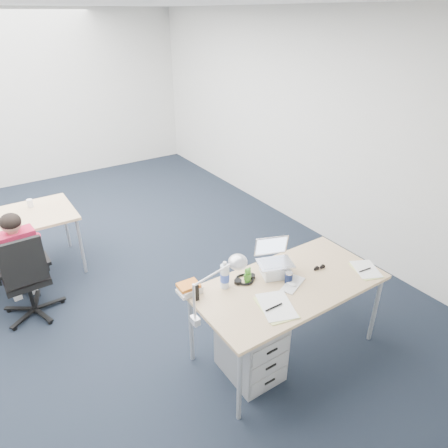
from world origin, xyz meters
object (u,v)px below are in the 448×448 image
object	(u,v)px
headphones	(245,279)
far_cup	(30,203)
seated_person	(19,261)
book_stack	(189,288)
drawer_pedestal_near	(250,347)
sunglasses	(319,268)
wireless_keyboard	(293,284)
bear_figurine	(248,275)
silver_laptop	(276,259)
can_koozie	(289,278)
desk_lamp	(211,291)
office_chair	(30,293)
water_bottle	(225,275)
desk_near	(289,288)
computer_mouse	(291,284)
cordless_phone	(196,292)

from	to	relation	value
headphones	far_cup	world-z (taller)	far_cup
seated_person	book_stack	bearing A→B (deg)	-61.77
drawer_pedestal_near	sunglasses	xyz separation A→B (m)	(0.77, 0.04, 0.47)
wireless_keyboard	bear_figurine	distance (m)	0.38
seated_person	silver_laptop	world-z (taller)	seated_person
drawer_pedestal_near	bear_figurine	distance (m)	0.59
silver_laptop	can_koozie	xyz separation A→B (m)	(0.02, -0.15, -0.10)
headphones	sunglasses	xyz separation A→B (m)	(0.64, -0.23, -0.00)
seated_person	desk_lamp	distance (m)	2.21
office_chair	wireless_keyboard	size ratio (longest dim) A/B	3.60
can_koozie	sunglasses	xyz separation A→B (m)	(0.36, 0.00, -0.04)
water_bottle	wireless_keyboard	bearing A→B (deg)	-30.93
headphones	book_stack	world-z (taller)	book_stack
office_chair	wireless_keyboard	xyz separation A→B (m)	(1.79, -1.78, 0.47)
desk_near	silver_laptop	xyz separation A→B (m)	(-0.02, 0.16, 0.20)
desk_near	wireless_keyboard	world-z (taller)	wireless_keyboard
silver_laptop	computer_mouse	world-z (taller)	silver_laptop
desk_near	wireless_keyboard	bearing A→B (deg)	-77.43
headphones	desk_lamp	xyz separation A→B (m)	(-0.46, -0.22, 0.22)
silver_laptop	bear_figurine	xyz separation A→B (m)	(-0.26, 0.04, -0.08)
computer_mouse	can_koozie	distance (m)	0.05
desk_near	cordless_phone	size ratio (longest dim) A/B	10.85
sunglasses	desk_lamp	size ratio (longest dim) A/B	0.25
silver_laptop	desk_lamp	bearing A→B (deg)	-147.90
office_chair	computer_mouse	xyz separation A→B (m)	(1.78, -1.78, 0.48)
seated_person	computer_mouse	world-z (taller)	seated_person
desk_near	wireless_keyboard	distance (m)	0.06
sunglasses	far_cup	size ratio (longest dim) A/B	1.27
bear_figurine	sunglasses	distance (m)	0.67
computer_mouse	silver_laptop	bearing A→B (deg)	81.48
seated_person	drawer_pedestal_near	world-z (taller)	seated_person
bear_figurine	far_cup	xyz separation A→B (m)	(-1.22, 2.54, -0.02)
desk_lamp	silver_laptop	bearing A→B (deg)	12.64
water_bottle	bear_figurine	xyz separation A→B (m)	(0.19, -0.05, -0.05)
bear_figurine	book_stack	bearing A→B (deg)	174.53
bear_figurine	can_koozie	bearing A→B (deg)	-24.00
seated_person	wireless_keyboard	xyz separation A→B (m)	(1.80, -1.94, 0.18)
water_bottle	book_stack	size ratio (longest dim) A/B	1.33
water_bottle	sunglasses	distance (m)	0.87
silver_laptop	headphones	world-z (taller)	silver_laptop
sunglasses	wireless_keyboard	bearing A→B (deg)	-164.30
can_koozie	water_bottle	distance (m)	0.53
computer_mouse	book_stack	world-z (taller)	book_stack
seated_person	sunglasses	bearing A→B (deg)	-47.08
can_koozie	headphones	bearing A→B (deg)	141.23
office_chair	far_cup	world-z (taller)	office_chair
computer_mouse	cordless_phone	bearing A→B (deg)	147.61
wireless_keyboard	cordless_phone	xyz separation A→B (m)	(-0.76, 0.27, 0.07)
silver_laptop	far_cup	distance (m)	2.98
cordless_phone	far_cup	size ratio (longest dim) A/B	1.60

